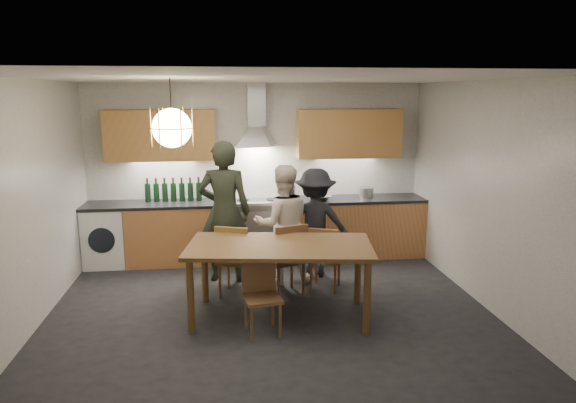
{
  "coord_description": "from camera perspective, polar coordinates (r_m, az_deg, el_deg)",
  "views": [
    {
      "loc": [
        -0.48,
        -5.46,
        2.44
      ],
      "look_at": [
        0.25,
        0.4,
        1.2
      ],
      "focal_mm": 32.0,
      "sensor_mm": 36.0,
      "label": 1
    }
  ],
  "objects": [
    {
      "name": "ground",
      "position": [
        5.99,
        -1.96,
        -12.16
      ],
      "size": [
        5.0,
        5.0,
        0.0
      ],
      "primitive_type": "plane",
      "color": "black",
      "rests_on": "ground"
    },
    {
      "name": "wall_fixtures",
      "position": [
        7.56,
        -3.48,
        7.54
      ],
      "size": [
        4.3,
        0.54,
        1.1
      ],
      "color": "tan",
      "rests_on": "ground"
    },
    {
      "name": "mixing_bowl",
      "position": [
        7.59,
        3.58,
        0.45
      ],
      "size": [
        0.35,
        0.35,
        0.08
      ],
      "primitive_type": "imported",
      "rotation": [
        0.0,
        0.0,
        -0.06
      ],
      "color": "#A9A8AC",
      "rests_on": "counter_run"
    },
    {
      "name": "pendant_lamp",
      "position": [
        5.39,
        -12.78,
        7.97
      ],
      "size": [
        0.43,
        0.43,
        0.7
      ],
      "color": "black",
      "rests_on": "ground"
    },
    {
      "name": "wine_bottles",
      "position": [
        7.66,
        -12.62,
        1.29
      ],
      "size": [
        0.82,
        0.08,
        0.34
      ],
      "color": "black",
      "rests_on": "counter_run"
    },
    {
      "name": "counter_run",
      "position": [
        7.68,
        -3.12,
        -3.16
      ],
      "size": [
        5.0,
        0.62,
        0.9
      ],
      "color": "tan",
      "rests_on": "ground"
    },
    {
      "name": "chair_back_right",
      "position": [
        6.45,
        4.08,
        -5.9
      ],
      "size": [
        0.49,
        0.49,
        0.83
      ],
      "rotation": [
        0.0,
        0.0,
        2.76
      ],
      "color": "brown",
      "rests_on": "ground"
    },
    {
      "name": "stock_pot",
      "position": [
        7.85,
        8.69,
        0.96
      ],
      "size": [
        0.23,
        0.23,
        0.14
      ],
      "primitive_type": "cylinder",
      "rotation": [
        0.0,
        0.0,
        -0.1
      ],
      "color": "#ABAAAD",
      "rests_on": "counter_run"
    },
    {
      "name": "person_right",
      "position": [
        6.93,
        3.02,
        -2.37
      ],
      "size": [
        1.02,
        0.68,
        1.47
      ],
      "primitive_type": "imported",
      "rotation": [
        0.0,
        0.0,
        3.0
      ],
      "color": "black",
      "rests_on": "ground"
    },
    {
      "name": "person_mid",
      "position": [
        6.67,
        -0.59,
        -2.55
      ],
      "size": [
        0.78,
        0.63,
        1.56
      ],
      "primitive_type": "imported",
      "rotation": [
        0.0,
        0.0,
        3.19
      ],
      "color": "beige",
      "rests_on": "ground"
    },
    {
      "name": "chair_back_left",
      "position": [
        6.28,
        -5.99,
        -6.04
      ],
      "size": [
        0.52,
        0.52,
        0.9
      ],
      "rotation": [
        0.0,
        0.0,
        2.81
      ],
      "color": "brown",
      "rests_on": "ground"
    },
    {
      "name": "chair_back_mid",
      "position": [
        6.23,
        0.02,
        -6.01
      ],
      "size": [
        0.52,
        0.52,
        0.92
      ],
      "rotation": [
        0.0,
        0.0,
        3.46
      ],
      "color": "brown",
      "rests_on": "ground"
    },
    {
      "name": "room_shell",
      "position": [
        5.52,
        -2.09,
        4.23
      ],
      "size": [
        5.02,
        4.52,
        2.61
      ],
      "color": "white",
      "rests_on": "ground"
    },
    {
      "name": "dining_table",
      "position": [
        5.61,
        -0.92,
        -5.75
      ],
      "size": [
        2.11,
        1.27,
        0.84
      ],
      "rotation": [
        0.0,
        0.0,
        -0.14
      ],
      "color": "brown",
      "rests_on": "ground"
    },
    {
      "name": "chair_front",
      "position": [
        5.4,
        -3.04,
        -9.7
      ],
      "size": [
        0.41,
        0.41,
        0.8
      ],
      "rotation": [
        0.0,
        0.0,
        0.16
      ],
      "color": "brown",
      "rests_on": "ground"
    },
    {
      "name": "person_left",
      "position": [
        6.74,
        -7.07,
        -1.14
      ],
      "size": [
        0.75,
        0.56,
        1.87
      ],
      "primitive_type": "imported",
      "rotation": [
        0.0,
        0.0,
        2.97
      ],
      "color": "black",
      "rests_on": "ground"
    },
    {
      "name": "range_stove",
      "position": [
        7.68,
        -3.29,
        -3.23
      ],
      "size": [
        0.9,
        0.6,
        0.92
      ],
      "color": "silver",
      "rests_on": "ground"
    }
  ]
}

